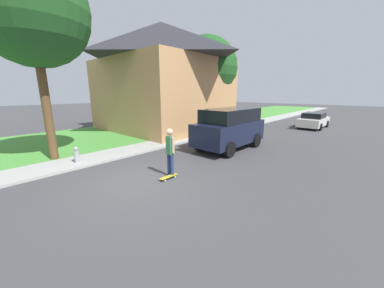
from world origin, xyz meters
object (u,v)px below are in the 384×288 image
(suv_parked, at_px, (230,128))
(lawn_tree_near, at_px, (31,11))
(fire_hydrant, at_px, (77,155))
(skateboard, at_px, (169,177))
(car_down_street, at_px, (314,120))
(skateboarder, at_px, (170,150))
(lawn_tree_far, at_px, (207,68))

(suv_parked, bearing_deg, lawn_tree_near, -123.56)
(fire_hydrant, bearing_deg, skateboard, 21.33)
(car_down_street, distance_m, skateboarder, 16.23)
(suv_parked, distance_m, car_down_street, 11.37)
(car_down_street, bearing_deg, lawn_tree_near, -108.98)
(lawn_tree_far, xyz_separation_m, skateboarder, (6.04, -9.65, -4.02))
(lawn_tree_far, xyz_separation_m, car_down_street, (6.97, 6.55, -4.37))
(lawn_tree_near, xyz_separation_m, lawn_tree_far, (-0.60, 11.95, -1.17))
(skateboarder, distance_m, skateboard, 0.97)
(lawn_tree_far, relative_size, car_down_street, 1.79)
(lawn_tree_near, relative_size, lawn_tree_far, 1.11)
(lawn_tree_near, height_order, lawn_tree_far, lawn_tree_near)
(lawn_tree_far, distance_m, skateboard, 12.64)
(skateboarder, bearing_deg, car_down_street, 86.73)
(car_down_street, distance_m, fire_hydrant, 18.69)
(lawn_tree_near, bearing_deg, fire_hydrant, 18.49)
(suv_parked, xyz_separation_m, skateboarder, (0.62, -4.95, -0.17))
(lawn_tree_near, xyz_separation_m, skateboard, (5.56, 2.09, -6.12))
(skateboard, xyz_separation_m, fire_hydrant, (-4.14, -1.62, 0.36))
(suv_parked, relative_size, car_down_street, 1.08)
(lawn_tree_near, distance_m, fire_hydrant, 5.96)
(lawn_tree_near, bearing_deg, skateboarder, 22.95)
(suv_parked, height_order, fire_hydrant, suv_parked)
(lawn_tree_near, height_order, car_down_street, lawn_tree_near)
(car_down_street, bearing_deg, lawn_tree_far, -136.75)
(lawn_tree_near, bearing_deg, lawn_tree_far, 92.89)
(lawn_tree_near, bearing_deg, car_down_street, 71.02)
(suv_parked, distance_m, fire_hydrant, 7.61)
(car_down_street, distance_m, skateboard, 16.44)
(skateboarder, height_order, fire_hydrant, skateboarder)
(lawn_tree_far, bearing_deg, skateboard, -57.99)
(lawn_tree_far, bearing_deg, car_down_street, 43.25)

